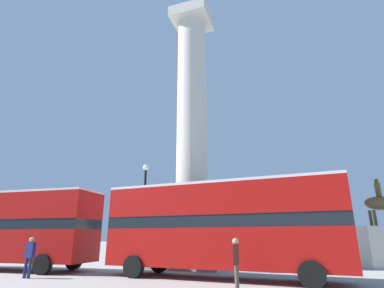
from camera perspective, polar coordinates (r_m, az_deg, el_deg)
ground_plane at (r=20.24m, az=0.00°, el=-22.46°), size 200.00×200.00×0.00m
monument_column at (r=21.30m, az=0.00°, el=1.48°), size 4.46×4.46×20.23m
bus_a at (r=14.71m, az=5.38°, el=-15.04°), size 11.29×3.33×4.30m
bus_b at (r=21.54m, az=-31.57°, el=-13.26°), size 11.19×3.47×4.37m
street_lamp at (r=18.01m, az=-9.19°, el=-13.12°), size 0.36×0.36×6.04m
pedestrian_near_lamp at (r=16.84m, az=-28.52°, el=-17.97°), size 0.49×0.24×1.82m
pedestrian_by_plinth at (r=11.68m, az=8.42°, el=-21.07°), size 0.26×0.49×1.78m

